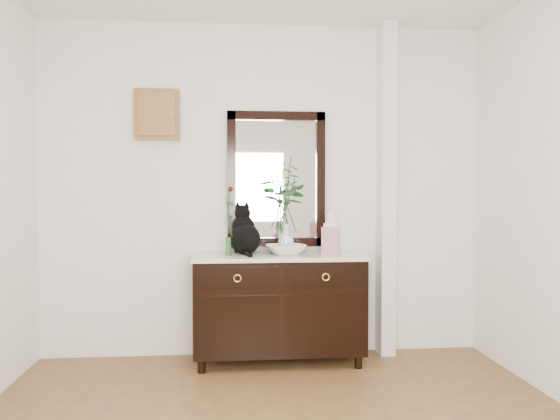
{
  "coord_description": "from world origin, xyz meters",
  "views": [
    {
      "loc": [
        -0.27,
        -2.48,
        1.34
      ],
      "look_at": [
        0.1,
        1.63,
        1.2
      ],
      "focal_mm": 35.0,
      "sensor_mm": 36.0,
      "label": 1
    }
  ],
  "objects": [
    {
      "name": "cat",
      "position": [
        -0.16,
        1.8,
        1.04
      ],
      "size": [
        0.34,
        0.39,
        0.39
      ],
      "primitive_type": null,
      "rotation": [
        0.0,
        0.0,
        0.23
      ],
      "color": "black",
      "rests_on": "sideboard"
    },
    {
      "name": "ginger_jar",
      "position": [
        0.51,
        1.7,
        1.02
      ],
      "size": [
        0.17,
        0.17,
        0.34
      ],
      "primitive_type": null,
      "rotation": [
        0.0,
        0.0,
        -0.38
      ],
      "color": "white",
      "rests_on": "sideboard"
    },
    {
      "name": "wall_mirror",
      "position": [
        0.1,
        1.97,
        1.44
      ],
      "size": [
        0.8,
        0.06,
        1.1
      ],
      "color": "black",
      "rests_on": "wall_back"
    },
    {
      "name": "sideboard",
      "position": [
        0.1,
        1.73,
        0.47
      ],
      "size": [
        1.33,
        0.52,
        0.82
      ],
      "color": "black",
      "rests_on": "ground"
    },
    {
      "name": "pilaster",
      "position": [
        1.0,
        1.9,
        1.35
      ],
      "size": [
        0.12,
        0.2,
        2.7
      ],
      "primitive_type": "cube",
      "color": "white",
      "rests_on": "ground"
    },
    {
      "name": "wall_back",
      "position": [
        0.0,
        1.98,
        1.35
      ],
      "size": [
        3.6,
        0.04,
        2.7
      ],
      "primitive_type": "cube",
      "color": "white",
      "rests_on": "ground"
    },
    {
      "name": "bud_vase_rose",
      "position": [
        -0.29,
        1.7,
        1.12
      ],
      "size": [
        0.09,
        0.09,
        0.54
      ],
      "primitive_type": null,
      "rotation": [
        0.0,
        0.0,
        0.43
      ],
      "color": "#295F28",
      "rests_on": "sideboard"
    },
    {
      "name": "key_cabinet",
      "position": [
        -0.85,
        1.94,
        1.95
      ],
      "size": [
        0.35,
        0.1,
        0.4
      ],
      "primitive_type": "cube",
      "color": "brown",
      "rests_on": "wall_back"
    },
    {
      "name": "vase_branches",
      "position": [
        0.16,
        1.73,
        1.25
      ],
      "size": [
        0.46,
        0.46,
        0.75
      ],
      "primitive_type": null,
      "rotation": [
        0.0,
        0.0,
        0.38
      ],
      "color": "silver",
      "rests_on": "lotus_bowl"
    },
    {
      "name": "lotus_bowl",
      "position": [
        0.16,
        1.73,
        0.89
      ],
      "size": [
        0.36,
        0.36,
        0.08
      ],
      "primitive_type": "imported",
      "rotation": [
        0.0,
        0.0,
        0.17
      ],
      "color": "white",
      "rests_on": "sideboard"
    }
  ]
}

